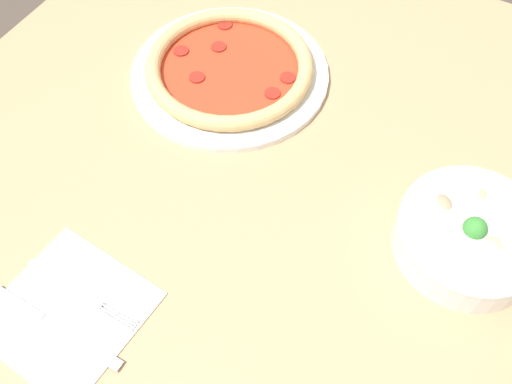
{
  "coord_description": "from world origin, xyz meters",
  "views": [
    {
      "loc": [
        0.44,
        0.25,
        1.46
      ],
      "look_at": [
        0.04,
        0.03,
        0.79
      ],
      "focal_mm": 40.0,
      "sensor_mm": 36.0,
      "label": 1
    }
  ],
  "objects_px": {
    "fork": "(79,293)",
    "bowl": "(470,235)",
    "pizza": "(230,69)",
    "knife": "(50,322)"
  },
  "relations": [
    {
      "from": "pizza",
      "to": "bowl",
      "type": "relative_size",
      "value": 1.68
    },
    {
      "from": "pizza",
      "to": "knife",
      "type": "bearing_deg",
      "value": 2.63
    },
    {
      "from": "bowl",
      "to": "knife",
      "type": "distance_m",
      "value": 0.56
    },
    {
      "from": "bowl",
      "to": "fork",
      "type": "relative_size",
      "value": 1.13
    },
    {
      "from": "knife",
      "to": "fork",
      "type": "bearing_deg",
      "value": 83.61
    },
    {
      "from": "bowl",
      "to": "knife",
      "type": "bearing_deg",
      "value": -49.71
    },
    {
      "from": "fork",
      "to": "bowl",
      "type": "bearing_deg",
      "value": 38.31
    },
    {
      "from": "pizza",
      "to": "bowl",
      "type": "xyz_separation_m",
      "value": [
        0.13,
        0.45,
        0.01
      ]
    },
    {
      "from": "bowl",
      "to": "fork",
      "type": "xyz_separation_m",
      "value": [
        0.31,
        -0.42,
        -0.03
      ]
    },
    {
      "from": "bowl",
      "to": "fork",
      "type": "distance_m",
      "value": 0.52
    }
  ]
}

